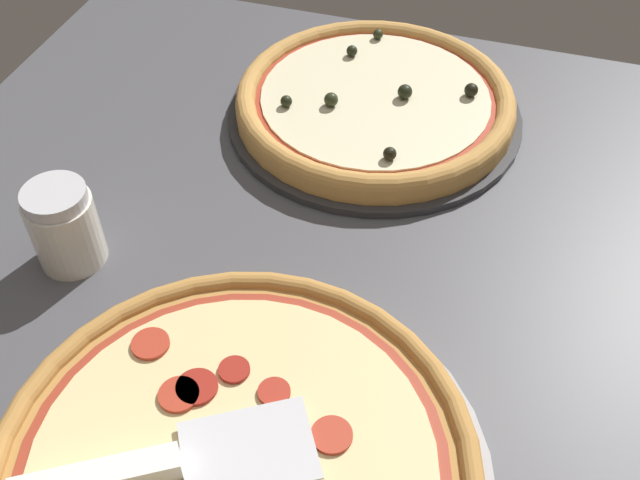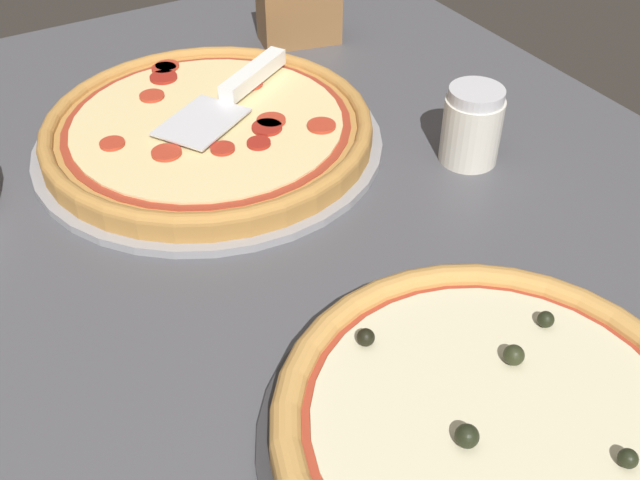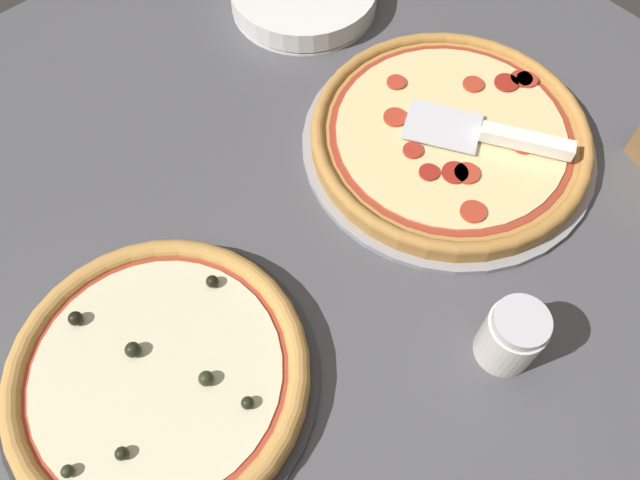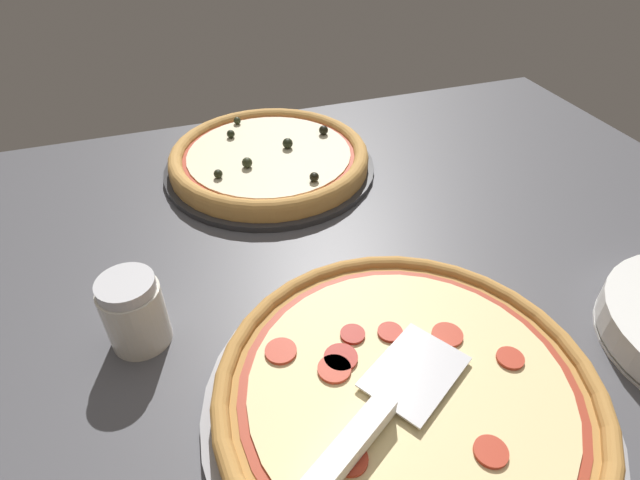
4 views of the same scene
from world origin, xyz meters
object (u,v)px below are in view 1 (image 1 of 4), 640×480
Objects in this scene: pizza_back at (375,100)px; parmesan_shaker at (64,226)px; pizza_front at (234,465)px; serving_spatula at (136,471)px.

parmesan_shaker reaches higher than pizza_back.
pizza_front is 31.41cm from parmesan_shaker.
parmesan_shaker is at bearing 131.37° from serving_spatula.
serving_spatula is at bearing -95.01° from pizza_back.
parmesan_shaker is (-19.23, 21.84, -0.28)cm from serving_spatula.
serving_spatula is at bearing -48.63° from parmesan_shaker.
pizza_front is 1.79× the size of serving_spatula.
parmesan_shaker is (-24.02, -32.84, 1.92)cm from pizza_back.
pizza_front is at bearing -88.28° from pizza_back.
pizza_back is (-1.53, 51.00, 0.01)cm from pizza_front.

